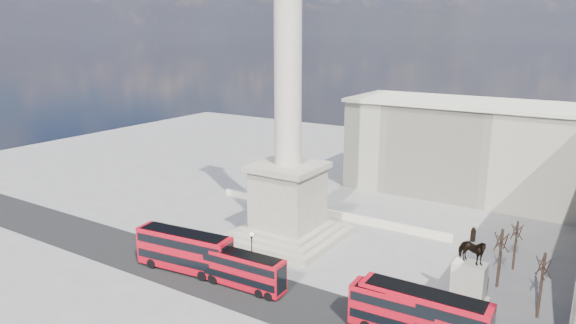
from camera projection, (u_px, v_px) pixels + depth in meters
The scene contains 16 objects.
ground at pixel (268, 250), 68.10m from camera, with size 180.00×180.00×0.00m, color gray.
asphalt_road at pixel (253, 291), 57.32m from camera, with size 120.00×9.00×0.01m, color black.
nelsons_column at pixel (288, 149), 69.05m from camera, with size 14.00×14.00×49.85m.
balustrade_wall at pixel (325, 212), 81.04m from camera, with size 40.00×0.60×1.10m, color beige.
building_northeast at pixel (495, 151), 88.29m from camera, with size 51.00×17.00×16.60m.
red_bus_a at pixel (185, 251), 61.67m from camera, with size 12.60×4.18×5.01m.
red_bus_b at pixel (243, 270), 57.62m from camera, with size 10.29×2.77×4.14m.
red_bus_c at pixel (424, 315), 47.66m from camera, with size 12.12×3.01×4.90m.
red_bus_d at pixel (407, 314), 48.34m from camera, with size 11.02×3.05×4.43m.
victorian_lamp at pixel (252, 252), 59.37m from camera, with size 0.50×0.50×5.85m.
equestrian_statue at pixel (469, 277), 54.15m from camera, with size 4.17×3.13×8.63m.
bare_tree_near at pixel (544, 264), 50.58m from camera, with size 1.70×1.70×7.42m.
bare_tree_mid at pixel (502, 239), 56.91m from camera, with size 1.93×1.93×7.33m.
bare_tree_far at pixel (517, 230), 61.39m from camera, with size 1.60×1.60×6.55m.
pedestrian_walking at pixel (381, 304), 53.08m from camera, with size 0.60×0.39×1.65m, color #262125.
pedestrian_crossing at pixel (357, 296), 54.71m from camera, with size 0.92×0.38×1.56m, color #262125.
Camera 1 is at (36.38, -51.76, 27.95)m, focal length 32.00 mm.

